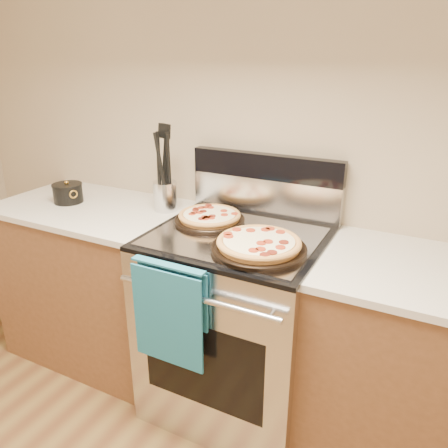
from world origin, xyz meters
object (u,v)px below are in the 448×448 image
at_px(pepperoni_pizza_back, 210,217).
at_px(utensil_crock, 165,196).
at_px(range_body, 237,325).
at_px(saucepan, 68,194).
at_px(pepperoni_pizza_front, 259,245).

bearing_deg(pepperoni_pizza_back, utensil_crock, 164.95).
height_order(range_body, pepperoni_pizza_back, pepperoni_pizza_back).
xyz_separation_m(pepperoni_pizza_back, saucepan, (-0.85, -0.05, 0.01)).
relative_size(range_body, saucepan, 5.85).
relative_size(range_body, pepperoni_pizza_front, 2.37).
xyz_separation_m(range_body, pepperoni_pizza_back, (-0.18, 0.07, 0.50)).
distance_m(pepperoni_pizza_back, pepperoni_pizza_front, 0.39).
relative_size(pepperoni_pizza_front, utensil_crock, 2.52).
bearing_deg(utensil_crock, range_body, -17.41).
xyz_separation_m(range_body, saucepan, (-1.03, 0.02, 0.51)).
xyz_separation_m(pepperoni_pizza_back, pepperoni_pizza_front, (0.33, -0.20, 0.00)).
bearing_deg(utensil_crock, pepperoni_pizza_back, -15.05).
bearing_deg(pepperoni_pizza_front, range_body, 140.37).
bearing_deg(range_body, pepperoni_pizza_front, -39.63).
bearing_deg(pepperoni_pizza_back, range_body, -21.25).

